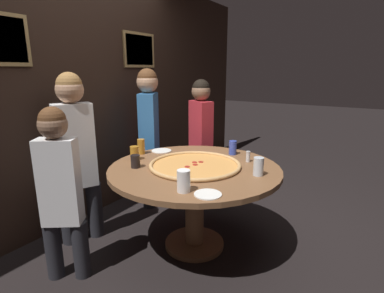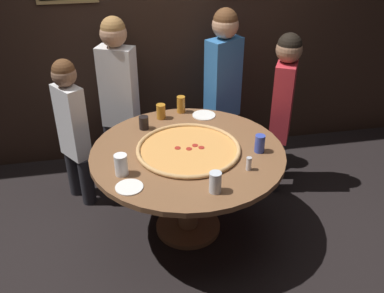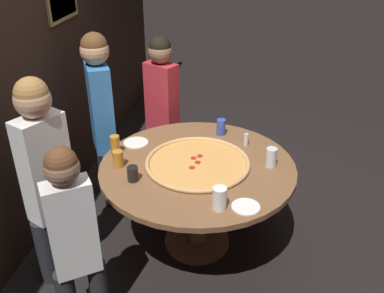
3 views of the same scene
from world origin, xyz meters
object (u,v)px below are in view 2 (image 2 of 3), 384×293
Objects in this scene: condiment_shaker at (249,164)px; diner_centre_back at (283,104)px; white_plate_far_back at (204,115)px; drink_cup_far_right at (215,182)px; diner_far_right at (72,125)px; drink_cup_far_left at (144,123)px; drink_cup_near_left at (161,112)px; diner_far_left at (119,91)px; drink_cup_beside_pizza at (181,104)px; dining_table at (188,168)px; diner_side_left at (223,82)px; white_plate_left_side at (129,187)px; giant_pizza at (188,149)px; drink_cup_near_right at (260,144)px; drink_cup_by_shaker at (121,165)px.

diner_centre_back reaches higher than condiment_shaker.
white_plate_far_back is at bearing 97.97° from condiment_shaker.
drink_cup_far_right is 0.11× the size of diner_far_right.
drink_cup_near_left reaches higher than drink_cup_far_left.
diner_far_right is at bearing 142.92° from condiment_shaker.
white_plate_far_back is 0.13× the size of diner_far_left.
dining_table is at bearing -95.52° from drink_cup_beside_pizza.
drink_cup_near_left is at bearing 118.64° from condiment_shaker.
drink_cup_far_right is 1.10m from drink_cup_near_left.
diner_far_right is (-0.73, 0.03, -0.07)m from drink_cup_near_left.
diner_side_left is (0.44, 0.27, 0.06)m from drink_cup_beside_pizza.
drink_cup_beside_pizza is at bearing 175.62° from diner_far_left.
drink_cup_beside_pizza is 0.42m from drink_cup_far_left.
dining_table is at bearing 141.16° from diner_far_left.
drink_cup_near_left reaches higher than white_plate_left_side.
giant_pizza is 5.42× the size of drink_cup_far_right.
drink_cup_near_right is 1.06× the size of drink_cup_near_left.
diner_centre_back is at bearing 26.50° from drink_cup_by_shaker.
diner_far_left is at bearing -80.48° from diner_centre_back.
drink_cup_beside_pizza is at bearing 120.79° from drink_cup_near_right.
drink_cup_by_shaker is at bearing -122.67° from drink_cup_beside_pizza.
drink_cup_by_shaker is 1.05m from white_plate_far_back.
diner_side_left is (0.49, 0.91, 0.12)m from giant_pizza.
drink_cup_near_left is at bearing -127.33° from diner_far_right.
drink_cup_near_left is at bearing -66.22° from diner_centre_back.
diner_far_left is at bearing 87.98° from drink_cup_by_shaker.
drink_cup_far_left is 0.59× the size of white_plate_left_side.
white_plate_left_side is (-0.51, -1.02, -0.07)m from drink_cup_beside_pizza.
dining_table is 0.61m from white_plate_far_back.
diner_centre_back is (0.42, -0.42, -0.07)m from diner_side_left.
white_plate_far_back is at bearing -66.60° from diner_centre_back.
diner_side_left is 1.08× the size of diner_centre_back.
drink_cup_far_right is 0.09× the size of diner_side_left.
white_plate_far_back is 0.87m from condiment_shaker.
diner_far_left is (-0.45, 0.93, 0.26)m from dining_table.
condiment_shaker is at bearing 34.88° from drink_cup_far_right.
diner_far_right is 1.39m from diner_side_left.
drink_cup_far_right is at bearing -82.00° from giant_pizza.
drink_cup_near_right is at bearing -12.25° from giant_pizza.
white_plate_far_back is (0.24, 0.54, 0.15)m from dining_table.
diner_far_right is at bearing 161.66° from drink_cup_far_left.
condiment_shaker is at bearing -161.81° from diner_far_right.
condiment_shaker is (0.36, -0.33, 0.20)m from dining_table.
white_plate_left_side is at bearing -116.67° from drink_cup_beside_pizza.
drink_cup_beside_pizza is 0.73× the size of white_plate_far_back.
condiment_shaker reaches higher than white_plate_left_side.
diner_side_left reaches higher than drink_cup_beside_pizza.
diner_far_right is at bearing -15.56° from diner_side_left.
white_plate_left_side is 0.12× the size of diner_far_left.
drink_cup_far_right is (0.36, -0.92, 0.02)m from drink_cup_far_left.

